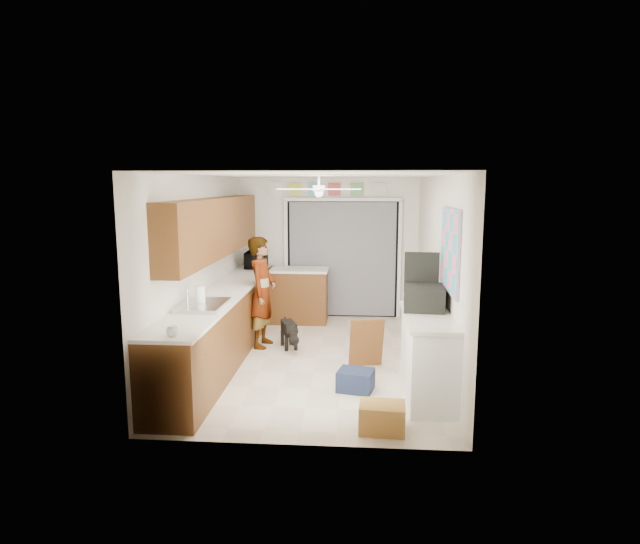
{
  "coord_description": "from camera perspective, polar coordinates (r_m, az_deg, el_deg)",
  "views": [
    {
      "loc": [
        0.57,
        -7.09,
        2.38
      ],
      "look_at": [
        0.0,
        0.4,
        1.15
      ],
      "focal_mm": 30.0,
      "sensor_mm": 36.0,
      "label": 1
    }
  ],
  "objects": [
    {
      "name": "curtain_panel",
      "position": [
        9.62,
        2.4,
        1.35
      ],
      "size": [
        1.9,
        0.03,
        2.05
      ],
      "primitive_type": "cube",
      "color": "gray",
      "rests_on": "wall_back"
    },
    {
      "name": "right_counter_base",
      "position": [
        6.25,
        11.45,
        -8.89
      ],
      "size": [
        0.5,
        1.4,
        0.9
      ],
      "primitive_type": "cube",
      "color": "white",
      "rests_on": "floor"
    },
    {
      "name": "header_frame_0",
      "position": [
        9.63,
        -2.66,
        8.82
      ],
      "size": [
        0.22,
        0.02,
        0.22
      ],
      "primitive_type": "cube",
      "color": "#CCD246",
      "rests_on": "wall_back"
    },
    {
      "name": "ceiling_fan",
      "position": [
        7.31,
        -0.12,
        8.83
      ],
      "size": [
        1.14,
        1.14,
        0.24
      ],
      "primitive_type": "cube",
      "color": "white",
      "rests_on": "ceiling"
    },
    {
      "name": "cardboard_box",
      "position": [
        5.43,
        6.65,
        -15.16
      ],
      "size": [
        0.46,
        0.36,
        0.28
      ],
      "primitive_type": "cube",
      "rotation": [
        0.0,
        0.0,
        -0.07
      ],
      "color": "#A67E34",
      "rests_on": "floor"
    },
    {
      "name": "header_frame_1",
      "position": [
        9.6,
        -0.56,
        8.83
      ],
      "size": [
        0.22,
        0.02,
        0.22
      ],
      "primitive_type": "cube",
      "color": "#4FB2D4",
      "rests_on": "wall_back"
    },
    {
      "name": "navy_crate",
      "position": [
        6.38,
        3.82,
        -11.44
      ],
      "size": [
        0.46,
        0.41,
        0.24
      ],
      "primitive_type": "cube",
      "rotation": [
        0.0,
        0.0,
        -0.23
      ],
      "color": "#161F38",
      "rests_on": "floor"
    },
    {
      "name": "back_opening_recess",
      "position": [
        9.66,
        2.41,
        1.38
      ],
      "size": [
        2.0,
        0.06,
        2.1
      ],
      "primitive_type": "cube",
      "color": "black",
      "rests_on": "wall_back"
    },
    {
      "name": "peninsula_top",
      "position": [
        9.27,
        -2.34,
        0.23
      ],
      "size": [
        1.04,
        0.64,
        0.04
      ],
      "primitive_type": "cube",
      "color": "white",
      "rests_on": "peninsula_base"
    },
    {
      "name": "sink_basin",
      "position": [
        6.52,
        -12.34,
        -3.54
      ],
      "size": [
        0.5,
        0.76,
        0.06
      ],
      "primitive_type": "cube",
      "color": "silver",
      "rests_on": "left_countertop"
    },
    {
      "name": "header_frame_4",
      "position": [
        9.57,
        6.4,
        8.77
      ],
      "size": [
        0.22,
        0.02,
        0.22
      ],
      "primitive_type": "cube",
      "color": "silver",
      "rests_on": "wall_back"
    },
    {
      "name": "left_countertop",
      "position": [
        7.47,
        -10.15,
        -2.11
      ],
      "size": [
        0.62,
        4.8,
        0.04
      ],
      "primitive_type": "cube",
      "color": "white",
      "rests_on": "left_base_cabinets"
    },
    {
      "name": "jar_b",
      "position": [
        5.34,
        -15.4,
        -6.11
      ],
      "size": [
        0.08,
        0.08,
        0.1
      ],
      "primitive_type": "cylinder",
      "rotation": [
        0.0,
        0.0,
        0.21
      ],
      "color": "silver",
      "rests_on": "left_countertop"
    },
    {
      "name": "peninsula_base",
      "position": [
        9.35,
        -2.32,
        -2.61
      ],
      "size": [
        1.0,
        0.6,
        0.9
      ],
      "primitive_type": "cube",
      "color": "brown",
      "rests_on": "floor"
    },
    {
      "name": "man",
      "position": [
        7.91,
        -6.2,
        -2.14
      ],
      "size": [
        0.46,
        0.64,
        1.64
      ],
      "primitive_type": "imported",
      "rotation": [
        0.0,
        0.0,
        1.45
      ],
      "color": "white",
      "rests_on": "floor"
    },
    {
      "name": "door_trim_left",
      "position": [
        9.72,
        -3.62,
        1.42
      ],
      "size": [
        0.06,
        0.04,
        2.1
      ],
      "primitive_type": "cube",
      "color": "white",
      "rests_on": "wall_back"
    },
    {
      "name": "header_frame_3",
      "position": [
        9.56,
        3.97,
        8.8
      ],
      "size": [
        0.22,
        0.02,
        0.22
      ],
      "primitive_type": "cube",
      "color": "#64A65F",
      "rests_on": "wall_back"
    },
    {
      "name": "ceiling",
      "position": [
        7.11,
        -0.25,
        10.26
      ],
      "size": [
        5.0,
        5.0,
        0.0
      ],
      "primitive_type": "plane",
      "rotation": [
        3.14,
        0.0,
        0.0
      ],
      "color": "white",
      "rests_on": "ground"
    },
    {
      "name": "header_frame_2",
      "position": [
        9.57,
        1.55,
        8.82
      ],
      "size": [
        0.22,
        0.02,
        0.22
      ],
      "primitive_type": "cube",
      "color": "#B74446",
      "rests_on": "wall_back"
    },
    {
      "name": "wall_back",
      "position": [
        9.67,
        0.94,
        2.59
      ],
      "size": [
        3.2,
        0.0,
        3.2
      ],
      "primitive_type": "plane",
      "rotation": [
        1.57,
        0.0,
        0.0
      ],
      "color": "silver",
      "rests_on": "ground"
    },
    {
      "name": "left_base_cabinets",
      "position": [
        7.58,
        -10.12,
        -5.6
      ],
      "size": [
        0.6,
        4.8,
        0.9
      ],
      "primitive_type": "cube",
      "color": "brown",
      "rests_on": "floor"
    },
    {
      "name": "route66_sign",
      "position": [
        9.68,
        -4.74,
        8.8
      ],
      "size": [
        0.22,
        0.02,
        0.26
      ],
      "primitive_type": "cube",
      "color": "silver",
      "rests_on": "wall_back"
    },
    {
      "name": "microwave",
      "position": [
        9.4,
        -6.82,
        1.3
      ],
      "size": [
        0.36,
        0.52,
        0.28
      ],
      "primitive_type": "imported",
      "rotation": [
        0.0,
        0.0,
        1.59
      ],
      "color": "black",
      "rests_on": "left_countertop"
    },
    {
      "name": "suitcase_lid",
      "position": [
        6.64,
        10.78,
        -0.04
      ],
      "size": [
        0.42,
        0.06,
        0.5
      ],
      "primitive_type": "cube",
      "rotation": [
        0.0,
        0.0,
        -0.08
      ],
      "color": "black",
      "rests_on": "suitcase"
    },
    {
      "name": "suitcase_rim",
      "position": [
        6.43,
        10.97,
        -3.63
      ],
      "size": [
        0.48,
        0.61,
        0.02
      ],
      "primitive_type": "cube",
      "rotation": [
        0.0,
        0.0,
        -0.08
      ],
      "color": "yellow",
      "rests_on": "suitcase"
    },
    {
      "name": "wall_right",
      "position": [
        7.25,
        12.46,
        0.12
      ],
      "size": [
        0.0,
        5.0,
        5.0
      ],
      "primitive_type": "plane",
      "rotation": [
        1.57,
        0.0,
        -1.57
      ],
      "color": "silver",
      "rests_on": "ground"
    },
    {
      "name": "floor",
      "position": [
        7.5,
        -0.23,
        -9.2
      ],
      "size": [
        5.0,
        5.0,
        0.0
      ],
      "primitive_type": "plane",
      "color": "beige",
      "rests_on": "ground"
    },
    {
      "name": "wall_front",
      "position": [
        4.76,
        -2.64,
        -4.45
      ],
      "size": [
        3.2,
        0.0,
        3.2
      ],
      "primitive_type": "plane",
      "rotation": [
        -1.57,
        0.0,
        0.0
      ],
      "color": "silver",
      "rests_on": "ground"
    },
    {
      "name": "cabinet_door_panel",
      "position": [
        7.08,
        4.98,
        -7.54
      ],
      "size": [
        0.47,
        0.27,
        0.66
      ],
      "primitive_type": "cube",
      "rotation": [
        0.21,
        0.0,
        0.23
      ],
      "color": "brown",
      "rests_on": "floor"
    },
    {
      "name": "abstract_painting",
      "position": [
        6.22,
        13.69,
        2.29
      ],
      "size": [
        0.03,
        1.15,
        0.95
      ],
      "primitive_type": "cube",
      "color": "#FF5D8C",
      "rests_on": "wall_right"
    },
    {
      "name": "door_trim_right",
      "position": [
        9.65,
        8.47,
        1.28
      ],
      "size": [
        0.06,
        0.04,
        2.1
      ],
      "primitive_type": "cube",
      "color": "white",
      "rests_on": "wall_back"
    },
    {
      "name": "door_trim_head",
      "position": [
        9.54,
        2.44,
        7.73
      ],
      "size": [
        2.1,
        0.04,
        0.06
      ],
      "primitive_type": "cube",
      "color": "white",
      "rests_on": "wall_back"
    },
    {
      "name": "cup",
      "position": [
        5.35,
        -15.49,
        -6.17
      ],
      "size": [
        0.14,
        0.14,
        0.09
      ],
      "primitive_type": "imported",
      "rotation": [
        0.0,
        0.0,
        -0.33
      ],
      "color": "white",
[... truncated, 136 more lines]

